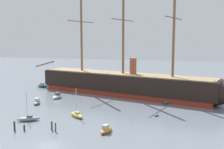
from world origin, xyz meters
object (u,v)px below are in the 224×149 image
Objects in this scene: dinghy_mid_right at (156,115)px; dinghy_distant_centre at (127,86)px; motorboat_far_left at (43,86)px; tall_ship at (123,84)px; seagull_in_flight at (132,37)px; dinghy_alongside_stern at (166,103)px; mooring_piling_left_pair at (14,126)px; mooring_piling_right_pair at (24,128)px; motorboat_mid_left at (37,102)px; sailboat_near_centre at (77,115)px; mooring_piling_midwater at (56,127)px; motorboat_foreground_right at (106,130)px; motorboat_alongside_bow at (57,96)px; sailboat_far_right at (205,94)px; sailboat_foreground_left at (28,119)px; mooring_piling_nearest at (52,126)px.

dinghy_distant_centre reaches higher than dinghy_mid_right.
dinghy_mid_right is 0.44× the size of motorboat_far_left.
tall_ship reaches higher than seagull_in_flight.
mooring_piling_left_pair is at bearing -131.67° from dinghy_alongside_stern.
motorboat_mid_left is at bearing 114.01° from mooring_piling_right_pair.
tall_ship reaches higher than sailboat_near_centre.
seagull_in_flight reaches higher than dinghy_mid_right.
mooring_piling_left_pair is at bearing -170.84° from mooring_piling_midwater.
mooring_piling_midwater is at bearing -137.49° from dinghy_mid_right.
sailboat_near_centre is at bearing 89.51° from mooring_piling_midwater.
mooring_piling_left_pair is (-18.46, -3.60, 0.36)m from motorboat_foreground_right.
mooring_piling_left_pair is at bearing -169.56° from mooring_piling_right_pair.
motorboat_foreground_right is 35.78m from motorboat_alongside_bow.
mooring_piling_right_pair is 34.24m from seagull_in_flight.
mooring_piling_left_pair is (7.51, -21.75, 0.34)m from motorboat_mid_left.
seagull_in_flight is at bearing -134.90° from dinghy_alongside_stern.
sailboat_far_right is 5.22× the size of mooring_piling_right_pair.
sailboat_far_right is at bearing 19.53° from motorboat_alongside_bow.
motorboat_mid_left is (-25.97, 18.15, 0.02)m from motorboat_foreground_right.
seagull_in_flight reaches higher than mooring_piling_midwater.
sailboat_near_centre is (-4.89, -28.50, -3.29)m from tall_ship.
motorboat_alongside_bow is at bearing -49.63° from motorboat_far_left.
seagull_in_flight is (-20.25, -23.21, 18.45)m from sailboat_far_right.
tall_ship is 57.77× the size of seagull_in_flight.
sailboat_foreground_left is at bearing -79.30° from motorboat_alongside_bow.
mooring_piling_left_pair is at bearing -108.28° from tall_ship.
seagull_in_flight is at bearing 59.30° from mooring_piling_nearest.
motorboat_alongside_bow reaches higher than mooring_piling_midwater.
mooring_piling_nearest is (-32.72, -44.21, 0.38)m from sailboat_far_right.
motorboat_far_left is (-19.00, 40.87, 0.09)m from sailboat_foreground_left.
seagull_in_flight reaches higher than sailboat_near_centre.
motorboat_far_left is 51.85m from mooring_piling_right_pair.
sailboat_foreground_left is 5.45× the size of mooring_piling_right_pair.
mooring_piling_nearest is at bearing -126.50° from sailboat_far_right.
motorboat_far_left is at bearing 115.64° from motorboat_mid_left.
motorboat_far_left is (-28.43, 35.04, 0.07)m from sailboat_near_centre.
motorboat_alongside_bow is at bearing 75.67° from motorboat_mid_left.
sailboat_near_centre reaches higher than mooring_piling_midwater.
sailboat_foreground_left is at bearing -135.65° from sailboat_far_right.
sailboat_near_centre is 3.66× the size of mooring_piling_left_pair.
mooring_piling_right_pair reaches higher than dinghy_distant_centre.
sailboat_near_centre is 1.50× the size of motorboat_alongside_bow.
mooring_piling_midwater is at bearing 8.77° from mooring_piling_right_pair.
motorboat_foreground_right is 2.05× the size of dinghy_mid_right.
sailboat_far_right reaches higher than dinghy_alongside_stern.
motorboat_foreground_right is 18.81m from mooring_piling_left_pair.
seagull_in_flight is (11.21, 21.83, 18.04)m from mooring_piling_midwater.
dinghy_alongside_stern is 0.98× the size of dinghy_distant_centre.
mooring_piling_right_pair is (7.33, -29.97, -0.05)m from motorboat_alongside_bow.
mooring_piling_right_pair is at bearing -129.92° from dinghy_alongside_stern.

